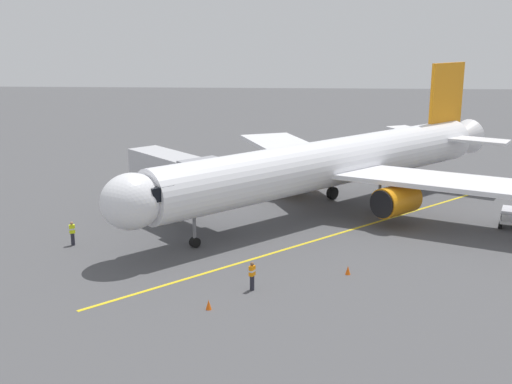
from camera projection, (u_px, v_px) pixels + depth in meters
ground_plane at (336, 210)px, 52.21m from camera, size 220.00×220.00×0.00m
apron_lead_in_line at (335, 235)px, 45.99m from camera, size 29.24×27.65×0.01m
airplane at (334, 163)px, 50.95m from camera, size 33.32×32.82×11.50m
jet_bridge at (180, 175)px, 47.95m from camera, size 9.31×9.66×5.40m
ground_crew_marshaller at (72, 233)px, 43.53m from camera, size 0.47×0.40×1.71m
ground_crew_wing_walker at (252, 276)px, 36.04m from camera, size 0.41×0.47×1.71m
ground_crew_loader at (153, 210)px, 49.14m from camera, size 0.32×0.44×1.71m
baggage_cart_near_nose at (511, 218)px, 47.82m from camera, size 2.29×2.93×1.27m
safety_cone_nose_left at (348, 270)px, 38.49m from camera, size 0.32×0.32×0.55m
safety_cone_nose_right at (209, 305)px, 33.68m from camera, size 0.32×0.32×0.55m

